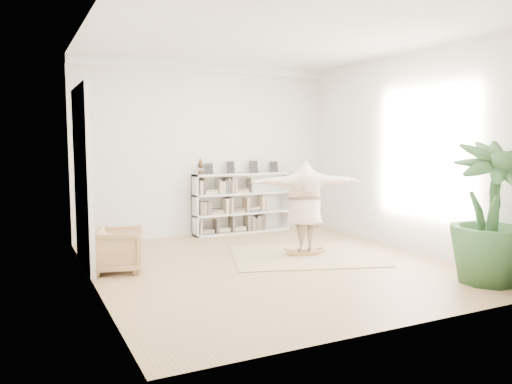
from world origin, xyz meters
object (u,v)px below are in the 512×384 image
at_px(armchair, 118,250).
at_px(houseplant, 490,213).
at_px(rocker_board, 304,252).
at_px(person, 305,204).
at_px(bookshelf, 242,204).

relative_size(armchair, houseplant, 0.37).
bearing_deg(houseplant, rocker_board, 119.98).
xyz_separation_m(rocker_board, houseplant, (1.47, -2.55, 0.94)).
distance_m(person, houseplant, 2.95).
bearing_deg(bookshelf, person, -88.09).
bearing_deg(armchair, rocker_board, -82.51).
xyz_separation_m(bookshelf, person, (0.08, -2.48, 0.27)).
relative_size(person, houseplant, 0.96).
height_order(bookshelf, rocker_board, bookshelf).
height_order(bookshelf, houseplant, houseplant).
xyz_separation_m(armchair, rocker_board, (3.13, -0.35, -0.27)).
height_order(armchair, houseplant, houseplant).
bearing_deg(person, houseplant, 138.06).
height_order(bookshelf, armchair, bookshelf).
relative_size(rocker_board, houseplant, 0.27).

